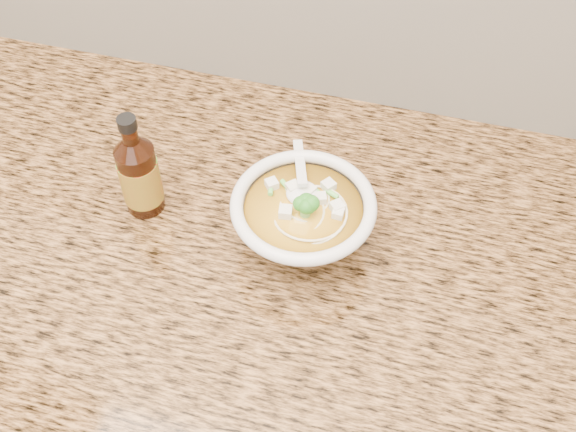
# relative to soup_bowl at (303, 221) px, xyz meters

# --- Properties ---
(cabinet) EXTENTS (4.00, 0.65, 0.86)m
(cabinet) POSITION_rel_soup_bowl_xyz_m (-0.17, -0.01, -0.51)
(cabinet) COLOR black
(cabinet) RESTS_ON ground
(counter_slab) EXTENTS (4.00, 0.68, 0.04)m
(counter_slab) POSITION_rel_soup_bowl_xyz_m (-0.17, -0.01, -0.06)
(counter_slab) COLOR olive
(counter_slab) RESTS_ON cabinet
(soup_bowl) EXTENTS (0.19, 0.21, 0.10)m
(soup_bowl) POSITION_rel_soup_bowl_xyz_m (0.00, 0.00, 0.00)
(soup_bowl) COLOR silver
(soup_bowl) RESTS_ON counter_slab
(hot_sauce_bottle) EXTENTS (0.07, 0.07, 0.16)m
(hot_sauce_bottle) POSITION_rel_soup_bowl_xyz_m (-0.22, 0.01, 0.02)
(hot_sauce_bottle) COLOR #391607
(hot_sauce_bottle) RESTS_ON counter_slab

